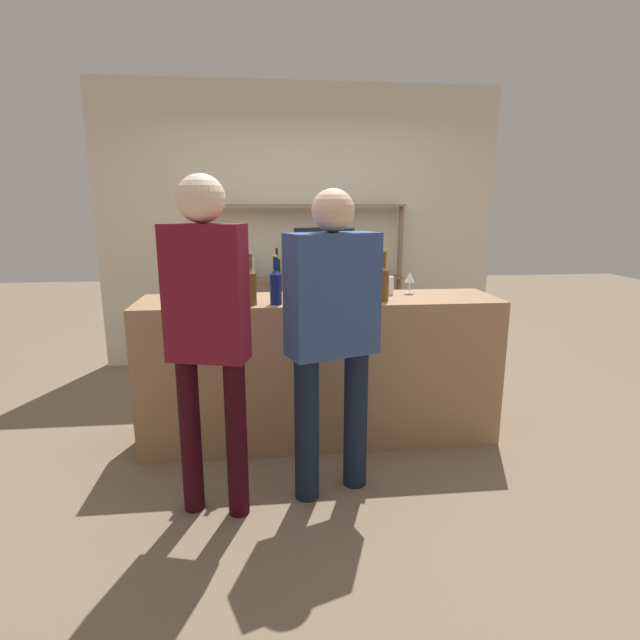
% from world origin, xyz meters
% --- Properties ---
extents(ground_plane, '(16.00, 16.00, 0.00)m').
position_xyz_m(ground_plane, '(0.00, 0.00, 0.00)').
color(ground_plane, '#7A6651').
extents(bar_counter, '(2.43, 0.58, 1.01)m').
position_xyz_m(bar_counter, '(0.00, 0.00, 0.51)').
color(bar_counter, '#997551').
rests_on(bar_counter, ground_plane).
extents(back_wall, '(4.03, 0.12, 2.80)m').
position_xyz_m(back_wall, '(0.00, 1.89, 1.40)').
color(back_wall, beige).
rests_on(back_wall, ground_plane).
extents(back_shelf, '(2.07, 0.18, 1.64)m').
position_xyz_m(back_shelf, '(-0.01, 1.71, 1.09)').
color(back_shelf, '#897056').
rests_on(back_shelf, ground_plane).
extents(counter_bottle_0, '(0.09, 0.09, 0.35)m').
position_xyz_m(counter_bottle_0, '(-0.63, -0.18, 1.14)').
color(counter_bottle_0, brown).
rests_on(counter_bottle_0, bar_counter).
extents(counter_bottle_1, '(0.08, 0.08, 0.31)m').
position_xyz_m(counter_bottle_1, '(-0.30, -0.18, 1.13)').
color(counter_bottle_1, '#0F1956').
rests_on(counter_bottle_1, bar_counter).
extents(counter_bottle_2, '(0.07, 0.07, 0.34)m').
position_xyz_m(counter_bottle_2, '(0.40, -0.15, 1.14)').
color(counter_bottle_2, brown).
rests_on(counter_bottle_2, bar_counter).
extents(counter_bottle_3, '(0.07, 0.07, 0.34)m').
position_xyz_m(counter_bottle_3, '(0.34, 0.01, 1.14)').
color(counter_bottle_3, silver).
rests_on(counter_bottle_3, bar_counter).
extents(counter_bottle_4, '(0.09, 0.09, 0.33)m').
position_xyz_m(counter_bottle_4, '(-0.17, -0.08, 1.14)').
color(counter_bottle_4, brown).
rests_on(counter_bottle_4, bar_counter).
extents(counter_bottle_5, '(0.07, 0.07, 0.32)m').
position_xyz_m(counter_bottle_5, '(-0.46, -0.17, 1.14)').
color(counter_bottle_5, brown).
rests_on(counter_bottle_5, bar_counter).
extents(wine_glass, '(0.07, 0.07, 0.16)m').
position_xyz_m(wine_glass, '(0.66, 0.12, 1.13)').
color(wine_glass, silver).
rests_on(wine_glass, bar_counter).
extents(cork_jar, '(0.10, 0.10, 0.13)m').
position_xyz_m(cork_jar, '(0.49, 0.11, 1.07)').
color(cork_jar, silver).
rests_on(cork_jar, bar_counter).
extents(customer_center, '(0.53, 0.37, 1.71)m').
position_xyz_m(customer_center, '(-0.01, -0.71, 1.00)').
color(customer_center, '#121C33').
rests_on(customer_center, ground_plane).
extents(server_behind_counter, '(0.53, 0.34, 1.66)m').
position_xyz_m(server_behind_counter, '(0.14, 0.97, 0.96)').
color(server_behind_counter, black).
rests_on(server_behind_counter, ground_plane).
extents(customer_left, '(0.43, 0.27, 1.78)m').
position_xyz_m(customer_left, '(-0.66, -0.84, 1.07)').
color(customer_left, black).
rests_on(customer_left, ground_plane).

